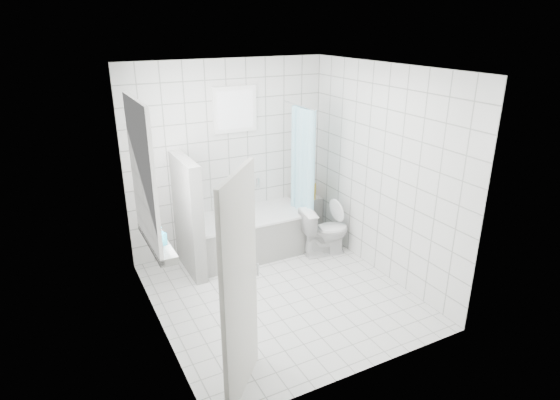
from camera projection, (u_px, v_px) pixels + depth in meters
ground at (280, 294)px, 5.55m from camera, size 3.00×3.00×0.00m
ceiling at (280, 68)px, 4.61m from camera, size 3.00×3.00×0.00m
wall_back at (229, 158)px, 6.32m from camera, size 2.80×0.02×2.60m
wall_front at (365, 247)px, 3.84m from camera, size 2.80×0.02×2.60m
wall_left at (151, 215)px, 4.47m from camera, size 0.02×3.00×2.60m
wall_right at (382, 173)px, 5.68m from camera, size 0.02×3.00×2.60m
window_left at (145, 176)px, 4.63m from camera, size 0.01×0.90×1.40m
window_back at (235, 110)px, 6.09m from camera, size 0.50×0.01×0.50m
window_sill at (157, 242)px, 4.92m from camera, size 0.18×1.02×0.08m
door at (240, 290)px, 3.79m from camera, size 0.56×0.63×2.00m
bathtub at (250, 234)px, 6.42m from camera, size 1.58×0.77×0.58m
partition_wall at (188, 216)px, 5.85m from camera, size 0.15×0.85×1.50m
tiled_ledge at (307, 215)px, 7.10m from camera, size 0.40×0.24×0.55m
toilet at (325, 231)px, 6.41m from camera, size 0.71×0.46×0.68m
curtain_rod at (299, 105)px, 6.10m from camera, size 0.02×0.80×0.02m
shower_curtain at (303, 174)px, 6.32m from camera, size 0.14×0.48×1.78m
tub_faucet at (246, 188)px, 6.54m from camera, size 0.18×0.06×0.06m
sill_bottles at (155, 227)px, 4.93m from camera, size 0.16×0.62×0.27m
ledge_bottles at (309, 192)px, 6.91m from camera, size 0.18×0.17×0.25m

